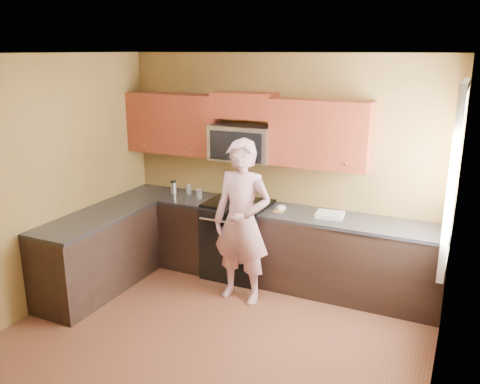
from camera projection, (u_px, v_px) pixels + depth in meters
The scene contains 26 objects.
floor at pixel (200, 352), 4.68m from camera, with size 4.00×4.00×0.00m, color brown.
ceiling at pixel (193, 54), 3.93m from camera, with size 4.00×4.00×0.00m, color white.
wall_back at pixel (279, 168), 6.05m from camera, with size 4.00×4.00×0.00m, color brown.
wall_front at pixel (3, 328), 2.57m from camera, with size 4.00×4.00×0.00m, color brown.
wall_left at pixel (28, 189), 5.13m from camera, with size 4.00×4.00×0.00m, color brown.
wall_right at pixel (445, 255), 3.49m from camera, with size 4.00×4.00×0.00m, color brown.
cabinet_back_run at pixel (269, 246), 6.04m from camera, with size 4.00×0.60×0.88m, color black.
cabinet_left_run at pixel (97, 255), 5.78m from camera, with size 0.60×1.60×0.88m, color black.
countertop_back at pixel (269, 210), 5.90m from camera, with size 4.00×0.62×0.04m, color black.
countertop_left at pixel (95, 217), 5.64m from camera, with size 0.62×1.60×0.04m, color black.
stove at pixel (238, 239), 6.17m from camera, with size 0.76×0.65×0.95m, color black, non-canonical shape.
microwave at pixel (243, 160), 6.01m from camera, with size 0.76×0.40×0.42m, color silver, non-canonical shape.
upper_cab_left at pixel (175, 152), 6.44m from camera, with size 1.22×0.33×0.75m, color maroon, non-canonical shape.
upper_cab_right at pixel (319, 167), 5.65m from camera, with size 1.12×0.33×0.75m, color maroon, non-canonical shape.
upper_cab_over_mw at pixel (244, 105), 5.86m from camera, with size 0.76×0.33×0.30m, color maroon.
window at pixel (455, 175), 4.46m from camera, with size 0.06×1.06×1.66m, color white, non-canonical shape.
woman at pixel (242, 222), 5.44m from camera, with size 0.67×0.44×1.83m, color #CB6583.
frying_pan at pixel (230, 207), 5.85m from camera, with size 0.27×0.47×0.06m, color black, non-canonical shape.
butter_tub at pixel (255, 210), 5.85m from camera, with size 0.12×0.12×0.08m, color gold, non-canonical shape.
toast_slice at pixel (279, 211), 5.79m from camera, with size 0.11×0.11×0.01m, color #B27F47.
napkin_a at pixel (251, 205), 5.91m from camera, with size 0.11×0.12×0.06m, color silver.
napkin_b at pixel (281, 208), 5.81m from camera, with size 0.12×0.13×0.07m, color silver.
dish_towel at pixel (330, 215), 5.59m from camera, with size 0.30×0.24×0.05m, color silver.
travel_mug at pixel (174, 193), 6.53m from camera, with size 0.08×0.08×0.16m, color silver, non-canonical shape.
glass_a at pixel (189, 189), 6.49m from camera, with size 0.07×0.07×0.12m, color silver.
glass_b at pixel (199, 194), 6.29m from camera, with size 0.07×0.07×0.12m, color silver.
Camera 1 is at (2.08, -3.53, 2.73)m, focal length 37.30 mm.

